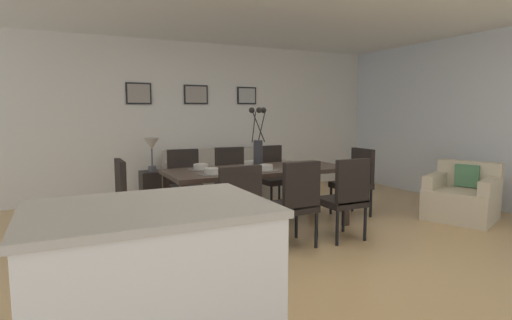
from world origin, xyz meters
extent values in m
plane|color=tan|center=(0.00, 0.00, 0.00)|extent=(9.00, 9.00, 0.00)
cube|color=white|center=(0.00, 3.25, 1.30)|extent=(9.00, 0.10, 2.60)
cube|color=white|center=(3.65, 0.40, 1.30)|extent=(0.10, 6.30, 2.60)
cube|color=#33261E|center=(0.07, 0.77, 0.71)|extent=(2.20, 0.89, 0.05)
cube|color=#33261E|center=(1.11, 1.16, 0.34)|extent=(0.07, 0.07, 0.69)
cube|color=#33261E|center=(-0.97, 1.16, 0.34)|extent=(0.07, 0.07, 0.69)
cube|color=#33261E|center=(1.11, 0.39, 0.34)|extent=(0.07, 0.07, 0.69)
cube|color=#33261E|center=(-0.97, 0.39, 0.34)|extent=(0.07, 0.07, 0.69)
cube|color=black|center=(-0.59, 0.00, 0.42)|extent=(0.45, 0.45, 0.08)
cube|color=black|center=(-0.58, -0.19, 0.68)|extent=(0.42, 0.07, 0.48)
cylinder|color=black|center=(-0.40, 0.19, 0.19)|extent=(0.04, 0.04, 0.38)
cylinder|color=black|center=(-0.78, 0.18, 0.19)|extent=(0.04, 0.04, 0.38)
cylinder|color=black|center=(-0.39, -0.19, 0.19)|extent=(0.04, 0.04, 0.38)
cylinder|color=black|center=(-0.77, -0.20, 0.19)|extent=(0.04, 0.04, 0.38)
cube|color=black|center=(-0.59, 1.54, 0.42)|extent=(0.46, 0.46, 0.08)
cube|color=black|center=(-0.59, 1.73, 0.68)|extent=(0.42, 0.08, 0.48)
cylinder|color=black|center=(-0.79, 1.36, 0.19)|extent=(0.04, 0.04, 0.38)
cylinder|color=black|center=(-0.41, 1.34, 0.19)|extent=(0.04, 0.04, 0.38)
cylinder|color=black|center=(-0.78, 1.74, 0.19)|extent=(0.04, 0.04, 0.38)
cylinder|color=black|center=(-0.40, 1.72, 0.19)|extent=(0.04, 0.04, 0.38)
cube|color=black|center=(0.10, 0.02, 0.42)|extent=(0.45, 0.45, 0.08)
cube|color=black|center=(0.10, -0.17, 0.68)|extent=(0.42, 0.07, 0.48)
cylinder|color=black|center=(0.28, 0.22, 0.19)|extent=(0.04, 0.04, 0.38)
cylinder|color=black|center=(-0.10, 0.21, 0.19)|extent=(0.04, 0.04, 0.38)
cylinder|color=black|center=(0.29, -0.16, 0.19)|extent=(0.04, 0.04, 0.38)
cylinder|color=black|center=(-0.09, -0.17, 0.19)|extent=(0.04, 0.04, 0.38)
cube|color=black|center=(0.09, 1.56, 0.42)|extent=(0.47, 0.47, 0.08)
cube|color=black|center=(0.10, 1.75, 0.68)|extent=(0.42, 0.09, 0.48)
cylinder|color=black|center=(-0.12, 1.38, 0.19)|extent=(0.04, 0.04, 0.38)
cylinder|color=black|center=(0.26, 1.36, 0.19)|extent=(0.04, 0.04, 0.38)
cylinder|color=black|center=(-0.09, 1.76, 0.19)|extent=(0.04, 0.04, 0.38)
cylinder|color=black|center=(0.29, 1.73, 0.19)|extent=(0.04, 0.04, 0.38)
cube|color=black|center=(0.72, -0.01, 0.42)|extent=(0.44, 0.44, 0.08)
cube|color=black|center=(0.72, -0.20, 0.68)|extent=(0.42, 0.06, 0.48)
cylinder|color=black|center=(0.91, 0.18, 0.19)|extent=(0.04, 0.04, 0.38)
cylinder|color=black|center=(0.53, 0.18, 0.19)|extent=(0.04, 0.04, 0.38)
cylinder|color=black|center=(0.91, -0.20, 0.19)|extent=(0.04, 0.04, 0.38)
cylinder|color=black|center=(0.53, -0.20, 0.19)|extent=(0.04, 0.04, 0.38)
cube|color=black|center=(0.75, 1.57, 0.42)|extent=(0.47, 0.47, 0.08)
cube|color=black|center=(0.74, 1.76, 0.68)|extent=(0.42, 0.09, 0.48)
cylinder|color=black|center=(0.58, 1.36, 0.19)|extent=(0.04, 0.04, 0.38)
cylinder|color=black|center=(0.96, 1.39, 0.19)|extent=(0.04, 0.04, 0.38)
cylinder|color=black|center=(0.55, 1.74, 0.19)|extent=(0.04, 0.04, 0.38)
cylinder|color=black|center=(0.93, 1.77, 0.19)|extent=(0.04, 0.04, 0.38)
cube|color=black|center=(-1.33, 0.80, 0.42)|extent=(0.44, 0.44, 0.08)
cube|color=black|center=(-1.52, 0.80, 0.68)|extent=(0.06, 0.42, 0.48)
cylinder|color=black|center=(-1.14, 0.61, 0.19)|extent=(0.04, 0.04, 0.38)
cylinder|color=black|center=(-1.14, 0.99, 0.19)|extent=(0.04, 0.04, 0.38)
cylinder|color=black|center=(-1.52, 0.61, 0.19)|extent=(0.04, 0.04, 0.38)
cylinder|color=black|center=(-1.52, 0.99, 0.19)|extent=(0.04, 0.04, 0.38)
cube|color=black|center=(1.48, 0.75, 0.42)|extent=(0.44, 0.44, 0.08)
cube|color=black|center=(1.67, 0.75, 0.68)|extent=(0.06, 0.42, 0.48)
cylinder|color=black|center=(1.30, 0.94, 0.19)|extent=(0.04, 0.04, 0.38)
cylinder|color=black|center=(1.29, 0.56, 0.19)|extent=(0.04, 0.04, 0.38)
cylinder|color=black|center=(1.68, 0.94, 0.19)|extent=(0.04, 0.04, 0.38)
cylinder|color=black|center=(1.67, 0.56, 0.19)|extent=(0.04, 0.04, 0.38)
cylinder|color=#232326|center=(0.07, 0.77, 0.91)|extent=(0.11, 0.11, 0.34)
cylinder|color=black|center=(0.13, 0.79, 1.24)|extent=(0.05, 0.12, 0.37)
sphere|color=black|center=(0.16, 0.80, 1.44)|extent=(0.07, 0.07, 0.07)
cylinder|color=black|center=(0.04, 0.82, 1.24)|extent=(0.08, 0.05, 0.38)
sphere|color=black|center=(0.03, 0.85, 1.44)|extent=(0.07, 0.07, 0.07)
cylinder|color=black|center=(0.05, 0.72, 1.24)|extent=(0.15, 0.06, 0.36)
sphere|color=black|center=(0.05, 0.69, 1.44)|extent=(0.07, 0.07, 0.07)
cylinder|color=#4C4742|center=(-0.59, 0.57, 0.74)|extent=(0.32, 0.32, 0.01)
cylinder|color=#B2ADA3|center=(-0.59, 0.57, 0.78)|extent=(0.17, 0.17, 0.06)
cylinder|color=gray|center=(-0.59, 0.57, 0.79)|extent=(0.13, 0.13, 0.04)
cylinder|color=#4C4742|center=(-0.59, 0.97, 0.74)|extent=(0.32, 0.32, 0.01)
cylinder|color=#B2ADA3|center=(-0.59, 0.97, 0.78)|extent=(0.17, 0.17, 0.06)
cylinder|color=gray|center=(-0.59, 0.97, 0.79)|extent=(0.13, 0.13, 0.04)
cylinder|color=#4C4742|center=(0.07, 0.57, 0.74)|extent=(0.32, 0.32, 0.01)
cylinder|color=#B2ADA3|center=(0.07, 0.57, 0.78)|extent=(0.17, 0.17, 0.06)
cylinder|color=gray|center=(0.07, 0.57, 0.79)|extent=(0.13, 0.13, 0.04)
cylinder|color=#4C4742|center=(0.07, 0.97, 0.74)|extent=(0.32, 0.32, 0.01)
cylinder|color=#B2ADA3|center=(0.07, 0.97, 0.78)|extent=(0.17, 0.17, 0.06)
cylinder|color=gray|center=(0.07, 0.97, 0.79)|extent=(0.13, 0.13, 0.04)
cube|color=#B2A899|center=(0.41, 2.60, 0.21)|extent=(1.95, 0.84, 0.42)
cube|color=#B2A899|center=(0.41, 2.94, 0.61)|extent=(1.95, 0.16, 0.38)
cube|color=#B2A899|center=(1.33, 2.60, 0.52)|extent=(0.10, 0.84, 0.20)
cube|color=#B2A899|center=(-0.52, 2.60, 0.52)|extent=(0.10, 0.84, 0.20)
cube|color=black|center=(-0.82, 2.61, 0.26)|extent=(0.36, 0.36, 0.52)
cylinder|color=#4C4C51|center=(-0.82, 2.61, 0.56)|extent=(0.12, 0.12, 0.08)
cylinder|color=#4C4C51|center=(-0.82, 2.61, 0.74)|extent=(0.02, 0.02, 0.30)
cone|color=beige|center=(-0.82, 2.61, 0.94)|extent=(0.22, 0.22, 0.18)
cube|color=beige|center=(2.68, -0.04, 0.20)|extent=(1.05, 1.05, 0.40)
cube|color=beige|center=(2.97, 0.08, 0.57)|extent=(0.46, 0.80, 0.35)
cube|color=beige|center=(2.79, -0.35, 0.49)|extent=(0.68, 0.39, 0.18)
cube|color=beige|center=(2.53, 0.26, 0.49)|extent=(0.68, 0.39, 0.18)
cube|color=#4C7F56|center=(2.88, 0.04, 0.56)|extent=(0.19, 0.31, 0.30)
cube|color=silver|center=(-1.66, -1.43, 0.44)|extent=(1.23, 0.86, 0.88)
cube|color=#A8A399|center=(-1.66, -1.43, 0.90)|extent=(1.27, 0.90, 0.04)
cube|color=black|center=(-0.89, 3.18, 1.72)|extent=(0.40, 0.02, 0.35)
cube|color=#9E9389|center=(-0.89, 3.17, 1.72)|extent=(0.35, 0.01, 0.30)
cube|color=black|center=(0.07, 3.18, 1.72)|extent=(0.42, 0.02, 0.33)
cube|color=#9E9389|center=(0.07, 3.17, 1.72)|extent=(0.37, 0.01, 0.28)
cube|color=black|center=(1.03, 3.18, 1.72)|extent=(0.37, 0.02, 0.31)
cube|color=#B2B2AD|center=(1.03, 3.17, 1.72)|extent=(0.32, 0.01, 0.26)
camera|label=1|loc=(-2.08, -3.60, 1.41)|focal=28.50mm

